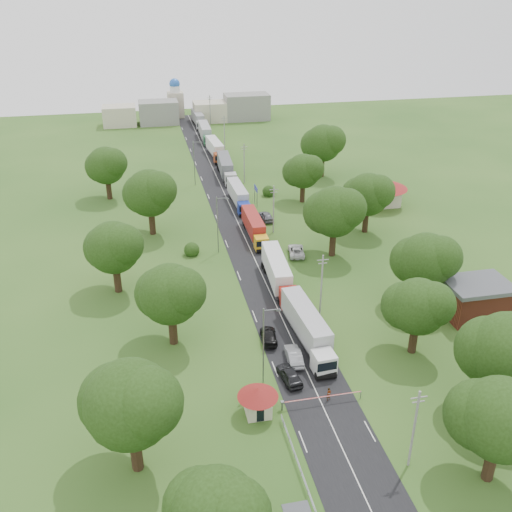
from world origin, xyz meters
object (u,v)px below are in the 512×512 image
object	(u,v)px
car_lane_mid	(294,356)
car_lane_front	(289,375)
boom_barrier	(310,399)
guard_booth	(258,398)
info_sign	(256,191)
truck_0	(308,328)
pedestrian_near	(329,394)

from	to	relation	value
car_lane_mid	car_lane_front	bearing A→B (deg)	70.82
boom_barrier	car_lane_mid	world-z (taller)	car_lane_mid
boom_barrier	car_lane_mid	size ratio (longest dim) A/B	1.93
car_lane_front	guard_booth	bearing A→B (deg)	36.97
boom_barrier	info_sign	world-z (taller)	info_sign
info_sign	car_lane_mid	world-z (taller)	info_sign
boom_barrier	info_sign	distance (m)	60.39
car_lane_front	car_lane_mid	distance (m)	3.75
guard_booth	info_sign	xyz separation A→B (m)	(12.40, 60.00, 0.84)
info_sign	guard_booth	bearing A→B (deg)	-101.68
truck_0	pedestrian_near	xyz separation A→B (m)	(-0.82, -11.08, -1.47)
info_sign	car_lane_front	bearing A→B (deg)	-97.88
boom_barrier	car_lane_front	size ratio (longest dim) A/B	1.97
info_sign	pedestrian_near	size ratio (longest dim) A/B	2.63
guard_booth	car_lane_mid	size ratio (longest dim) A/B	0.92
boom_barrier	truck_0	world-z (taller)	truck_0
guard_booth	car_lane_mid	world-z (taller)	guard_booth
guard_booth	info_sign	world-z (taller)	info_sign
car_lane_mid	info_sign	bearing A→B (deg)	-93.16
car_lane_mid	pedestrian_near	world-z (taller)	car_lane_mid
info_sign	car_lane_mid	xyz separation A→B (m)	(-6.20, -51.86, -2.21)
guard_booth	truck_0	size ratio (longest dim) A/B	0.29
car_lane_mid	pedestrian_near	size ratio (longest dim) A/B	3.06
info_sign	car_lane_front	size ratio (longest dim) A/B	0.88
info_sign	truck_0	distance (m)	48.55
info_sign	pedestrian_near	world-z (taller)	info_sign
boom_barrier	truck_0	xyz separation A→B (m)	(3.13, 11.58, 1.35)
boom_barrier	pedestrian_near	world-z (taller)	pedestrian_near
car_lane_front	truck_0	bearing A→B (deg)	-129.18
info_sign	pedestrian_near	bearing A→B (deg)	-94.09
guard_booth	car_lane_mid	xyz separation A→B (m)	(6.20, 8.14, -1.38)
boom_barrier	car_lane_front	distance (m)	4.81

